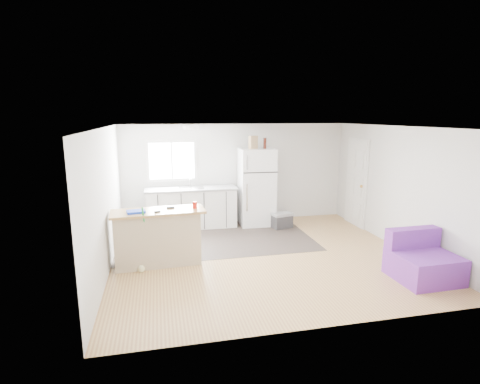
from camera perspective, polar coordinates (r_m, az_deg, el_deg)
name	(u,v)px	position (r m, az deg, el deg)	size (l,w,h in m)	color
room	(264,194)	(6.82, 3.72, -0.28)	(5.51, 5.01, 2.41)	#A16E43
vinyl_zone	(215,238)	(8.17, -3.77, -6.96)	(4.05, 2.50, 0.00)	#322A25
window	(172,161)	(8.96, -10.35, 4.70)	(1.18, 0.06, 0.98)	white
interior_door	(356,183)	(9.32, 17.29, 1.31)	(0.11, 0.92, 2.10)	white
ceiling_fixture	(191,128)	(7.64, -7.53, 9.71)	(0.30, 0.30, 0.07)	white
kitchen_cabinets	(192,207)	(8.87, -7.38, -2.31)	(2.12, 0.68, 1.23)	white
peninsula	(158,237)	(6.79, -12.42, -6.73)	(1.63, 0.70, 0.98)	#CAB292
refrigerator	(256,187)	(8.97, 2.50, 0.79)	(0.83, 0.79, 1.83)	white
cooler	(282,220)	(8.87, 6.37, -4.28)	(0.53, 0.42, 0.36)	#313134
purple_seat	(422,262)	(6.81, 26.00, -9.55)	(0.95, 0.89, 0.77)	purple
cleaner_jug	(188,257)	(6.85, -7.93, -9.72)	(0.15, 0.13, 0.28)	white
mop	(143,258)	(6.64, -14.57, -9.69)	(0.23, 0.32, 1.14)	green
red_cup	(195,205)	(6.67, -6.91, -1.98)	(0.08, 0.08, 0.12)	red
blue_tray	(136,212)	(6.58, -15.57, -2.90)	(0.30, 0.22, 0.04)	#1636CE
tool_a	(170,207)	(6.75, -10.56, -2.33)	(0.14, 0.05, 0.03)	black
tool_b	(157,212)	(6.51, -12.50, -2.95)	(0.10, 0.04, 0.03)	black
cardboard_box	(253,142)	(8.76, 2.02, 7.58)	(0.20, 0.10, 0.30)	#A4845D
bottle_left	(265,143)	(8.79, 3.80, 7.41)	(0.07, 0.07, 0.25)	#3D130B
bottle_right	(265,143)	(8.87, 3.82, 7.45)	(0.07, 0.07, 0.25)	#3D130B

